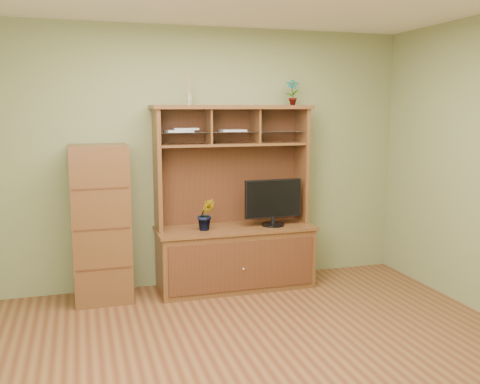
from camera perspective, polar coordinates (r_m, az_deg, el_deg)
name	(u,v)px	position (r m, az deg, el deg)	size (l,w,h in m)	color
room	(265,183)	(3.76, 2.67, 1.00)	(4.54, 4.04, 2.74)	#512917
media_hutch	(235,238)	(5.61, -0.59, -4.95)	(1.66, 0.61, 1.90)	#422713
monitor	(273,201)	(5.58, 3.56, -1.01)	(0.62, 0.24, 0.49)	black
orchid_plant	(206,214)	(5.39, -3.64, -2.40)	(0.18, 0.14, 0.32)	#255B1F
top_plant	(292,92)	(5.75, 5.61, 10.55)	(0.14, 0.10, 0.27)	#366E26
reed_diffuser	(189,93)	(5.42, -5.47, 10.51)	(0.06, 0.06, 0.31)	silver
magazines	(199,130)	(5.44, -4.44, 6.59)	(0.83, 0.22, 0.04)	#B2B2B7
side_cabinet	(101,224)	(5.36, -14.59, -3.28)	(0.54, 0.50, 1.52)	#422713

